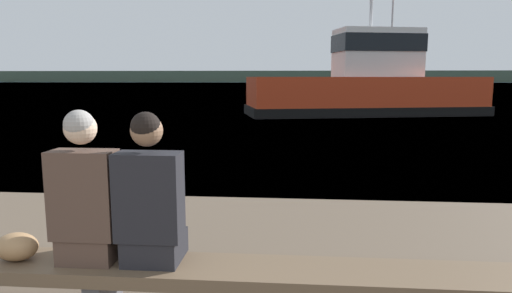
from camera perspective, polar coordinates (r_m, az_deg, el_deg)
The scene contains 8 objects.
water_surface at distance 126.17m, azimuth 4.48°, elevation 7.83°, with size 240.00×240.00×0.00m, color #5684A3.
far_shoreline at distance 176.18m, azimuth 4.64°, elevation 8.73°, with size 600.00×12.00×4.18m, color #384233.
bench_main at distance 3.39m, azimuth -18.65°, elevation -14.59°, with size 8.32×0.45×0.42m.
person_left at distance 3.26m, azimuth -20.49°, elevation -5.94°, with size 0.43×0.40×1.04m.
person_right at distance 3.10m, azimuth -13.08°, elevation -6.47°, with size 0.43×0.39×1.03m.
shopping_bag at distance 3.58m, azimuth -27.73°, elevation -11.02°, with size 0.29×0.22×0.19m.
tugboat_red at distance 21.27m, azimuth 13.76°, elevation 7.11°, with size 11.04×5.68×5.92m.
moored_sailboat at distance 31.24m, azimuth 16.78°, elevation 6.46°, with size 6.91×5.07×7.38m.
Camera 1 is at (1.09, -0.01, 1.66)m, focal length 32.00 mm.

